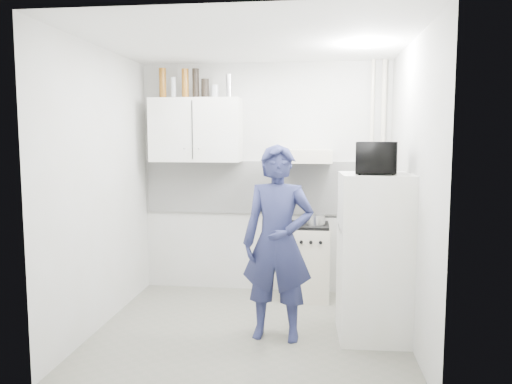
# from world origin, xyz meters

# --- Properties ---
(floor) EXTENTS (2.80, 2.80, 0.00)m
(floor) POSITION_xyz_m (0.00, 0.00, 0.00)
(floor) COLOR #68695B
(floor) RESTS_ON ground
(ceiling) EXTENTS (2.80, 2.80, 0.00)m
(ceiling) POSITION_xyz_m (0.00, 0.00, 2.60)
(ceiling) COLOR white
(ceiling) RESTS_ON wall_back
(wall_back) EXTENTS (2.80, 0.00, 2.80)m
(wall_back) POSITION_xyz_m (0.00, 1.25, 1.30)
(wall_back) COLOR silver
(wall_back) RESTS_ON floor
(wall_left) EXTENTS (0.00, 2.60, 2.60)m
(wall_left) POSITION_xyz_m (-1.40, 0.00, 1.30)
(wall_left) COLOR silver
(wall_left) RESTS_ON floor
(wall_right) EXTENTS (0.00, 2.60, 2.60)m
(wall_right) POSITION_xyz_m (1.40, 0.00, 1.30)
(wall_right) COLOR silver
(wall_right) RESTS_ON floor
(person) EXTENTS (0.66, 0.46, 1.71)m
(person) POSITION_xyz_m (0.26, -0.14, 0.85)
(person) COLOR #22274F
(person) RESTS_ON floor
(stove) EXTENTS (0.50, 0.50, 0.80)m
(stove) POSITION_xyz_m (0.49, 1.00, 0.40)
(stove) COLOR beige
(stove) RESTS_ON floor
(fridge) EXTENTS (0.63, 0.63, 1.46)m
(fridge) POSITION_xyz_m (1.10, -0.02, 0.73)
(fridge) COLOR white
(fridge) RESTS_ON floor
(stove_top) EXTENTS (0.48, 0.48, 0.03)m
(stove_top) POSITION_xyz_m (0.49, 1.00, 0.81)
(stove_top) COLOR black
(stove_top) RESTS_ON stove
(saucepan) EXTENTS (0.20, 0.20, 0.11)m
(saucepan) POSITION_xyz_m (0.59, 0.96, 0.88)
(saucepan) COLOR silver
(saucepan) RESTS_ON stove_top
(microwave) EXTENTS (0.53, 0.40, 0.27)m
(microwave) POSITION_xyz_m (1.10, -0.02, 1.59)
(microwave) COLOR black
(microwave) RESTS_ON fridge
(bottle_a) EXTENTS (0.08, 0.08, 0.33)m
(bottle_a) POSITION_xyz_m (-1.12, 1.07, 2.37)
(bottle_a) COLOR brown
(bottle_a) RESTS_ON upper_cabinet
(bottle_b) EXTENTS (0.06, 0.06, 0.23)m
(bottle_b) POSITION_xyz_m (-1.00, 1.07, 2.32)
(bottle_b) COLOR #B2B7BC
(bottle_b) RESTS_ON upper_cabinet
(bottle_c) EXTENTS (0.08, 0.08, 0.32)m
(bottle_c) POSITION_xyz_m (-0.87, 1.07, 2.36)
(bottle_c) COLOR brown
(bottle_c) RESTS_ON upper_cabinet
(bottle_d) EXTENTS (0.07, 0.07, 0.32)m
(bottle_d) POSITION_xyz_m (-0.75, 1.07, 2.36)
(bottle_d) COLOR black
(bottle_d) RESTS_ON upper_cabinet
(canister_a) EXTENTS (0.08, 0.08, 0.21)m
(canister_a) POSITION_xyz_m (-0.64, 1.07, 2.30)
(canister_a) COLOR black
(canister_a) RESTS_ON upper_cabinet
(canister_b) EXTENTS (0.07, 0.07, 0.14)m
(canister_b) POSITION_xyz_m (-0.53, 1.07, 2.27)
(canister_b) COLOR #B2B7BC
(canister_b) RESTS_ON upper_cabinet
(bottle_e) EXTENTS (0.06, 0.06, 0.26)m
(bottle_e) POSITION_xyz_m (-0.38, 1.07, 2.33)
(bottle_e) COLOR silver
(bottle_e) RESTS_ON upper_cabinet
(upper_cabinet) EXTENTS (1.00, 0.35, 0.70)m
(upper_cabinet) POSITION_xyz_m (-0.75, 1.07, 1.85)
(upper_cabinet) COLOR white
(upper_cabinet) RESTS_ON wall_back
(range_hood) EXTENTS (0.60, 0.50, 0.14)m
(range_hood) POSITION_xyz_m (0.45, 1.00, 1.57)
(range_hood) COLOR beige
(range_hood) RESTS_ON wall_back
(backsplash) EXTENTS (2.74, 0.03, 0.60)m
(backsplash) POSITION_xyz_m (0.00, 1.24, 1.20)
(backsplash) COLOR white
(backsplash) RESTS_ON wall_back
(pipe_a) EXTENTS (0.05, 0.05, 2.60)m
(pipe_a) POSITION_xyz_m (1.30, 1.17, 1.30)
(pipe_a) COLOR beige
(pipe_a) RESTS_ON floor
(pipe_b) EXTENTS (0.04, 0.04, 2.60)m
(pipe_b) POSITION_xyz_m (1.18, 1.17, 1.30)
(pipe_b) COLOR beige
(pipe_b) RESTS_ON floor
(ceiling_spot_fixture) EXTENTS (0.10, 0.10, 0.02)m
(ceiling_spot_fixture) POSITION_xyz_m (1.00, 0.20, 2.57)
(ceiling_spot_fixture) COLOR white
(ceiling_spot_fixture) RESTS_ON ceiling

